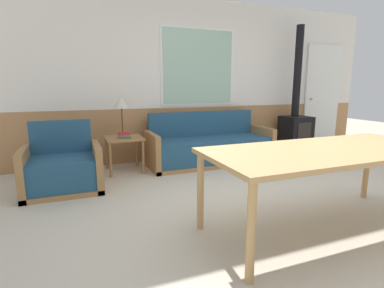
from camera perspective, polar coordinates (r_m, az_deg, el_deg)
The scene contains 10 objects.
ground_plane at distance 3.32m, azimuth 19.08°, elevation -12.06°, with size 16.00×16.00×0.00m, color beige.
wall_back at distance 5.32m, azimuth 1.03°, elevation 12.07°, with size 7.20×0.09×2.70m.
couch at distance 4.94m, azimuth 3.42°, elevation -0.73°, with size 2.04×0.76×0.83m.
armchair at distance 4.01m, azimuth -23.38°, elevation -4.52°, with size 0.90×0.75×0.83m.
side_table at distance 4.55m, azimuth -12.83°, elevation 0.22°, with size 0.53×0.53×0.52m.
table_lamp at distance 4.57m, azimuth -13.31°, elevation 7.57°, with size 0.21×0.21×0.61m.
book_stack at distance 4.43m, azimuth -12.80°, elevation 1.61°, with size 0.18×0.15×0.08m.
dining_table at distance 2.84m, azimuth 24.54°, elevation -1.97°, with size 2.17×0.94×0.74m.
wood_stove at distance 5.99m, azimuth 19.17°, elevation 4.10°, with size 0.49×0.47×2.33m.
entry_door at distance 6.86m, azimuth 23.50°, elevation 8.27°, with size 0.88×0.09×2.08m.
Camera 1 is at (-2.05, -2.28, 1.27)m, focal length 28.00 mm.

